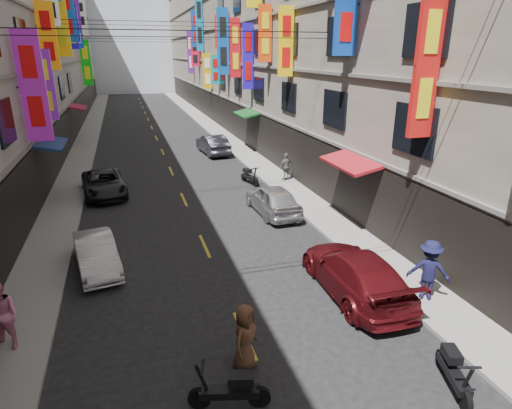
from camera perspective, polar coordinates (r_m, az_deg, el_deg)
sidewalk_left at (r=40.32m, az=-21.74°, el=7.86°), size 2.00×90.00×0.12m
sidewalk_right at (r=41.08m, az=-4.69°, el=9.37°), size 2.00×90.00×0.12m
building_row_right at (r=42.17m, az=3.56°, el=22.52°), size 10.14×90.00×19.00m
haze_block at (r=89.63m, az=-16.42°, el=21.23°), size 18.00×8.00×22.00m
shop_signage at (r=32.95m, az=-13.92°, el=22.39°), size 14.00×55.00×11.65m
street_awnings at (r=23.94m, az=-13.68°, el=8.68°), size 13.99×35.20×0.41m
overhead_cables at (r=27.67m, az=-12.53°, el=22.26°), size 14.00×38.04×1.24m
lane_markings at (r=37.33m, az=-12.78°, el=7.83°), size 0.12×80.20×0.01m
scooter_near_right at (r=11.41m, az=24.85°, el=-19.54°), size 0.76×1.75×1.14m
scooter_crossing at (r=10.06m, az=-3.40°, el=-23.50°), size 1.77×0.70×1.14m
scooter_far_right at (r=25.17m, az=-0.89°, el=3.76°), size 0.72×1.77×1.14m
car_left_mid at (r=16.21m, az=-20.52°, el=-6.17°), size 1.88×3.85×1.21m
car_left_far at (r=24.54m, az=-19.63°, el=2.66°), size 2.63×4.81×1.28m
car_right_near at (r=14.07m, az=13.11°, el=-8.86°), size 2.14×5.05×1.45m
car_right_mid at (r=20.41m, az=2.23°, el=0.70°), size 1.86×4.22×1.41m
car_right_far at (r=32.95m, az=-5.78°, el=7.98°), size 1.96×4.58×1.47m
pedestrian_lfar at (r=12.81m, az=-30.87°, el=-12.67°), size 1.11×1.01×1.89m
pedestrian_rnear at (r=14.15m, az=22.05°, el=-8.09°), size 1.39×1.24×1.92m
pedestrian_rfar at (r=25.46m, az=4.05°, el=5.04°), size 1.06×0.76×1.63m
pedestrian_crossing at (r=10.74m, az=-1.51°, el=-17.30°), size 1.00×1.01×1.74m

